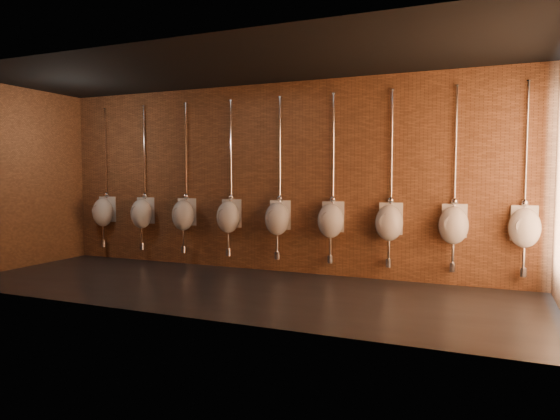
# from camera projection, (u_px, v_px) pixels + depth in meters

# --- Properties ---
(ground) EXTENTS (8.50, 8.50, 0.00)m
(ground) POSITION_uv_depth(u_px,v_px,m) (232.00, 289.00, 7.25)
(ground) COLOR black
(ground) RESTS_ON ground
(room_shell) EXTENTS (8.54, 3.04, 3.22)m
(room_shell) POSITION_uv_depth(u_px,v_px,m) (231.00, 150.00, 7.11)
(room_shell) COLOR black
(room_shell) RESTS_ON ground
(urinal_0) EXTENTS (0.48, 0.44, 2.72)m
(urinal_0) POSITION_uv_depth(u_px,v_px,m) (103.00, 212.00, 9.82)
(urinal_0) COLOR silver
(urinal_0) RESTS_ON ground
(urinal_1) EXTENTS (0.48, 0.44, 2.72)m
(urinal_1) POSITION_uv_depth(u_px,v_px,m) (142.00, 213.00, 9.45)
(urinal_1) COLOR silver
(urinal_1) RESTS_ON ground
(urinal_2) EXTENTS (0.48, 0.44, 2.72)m
(urinal_2) POSITION_uv_depth(u_px,v_px,m) (183.00, 215.00, 9.09)
(urinal_2) COLOR silver
(urinal_2) RESTS_ON ground
(urinal_3) EXTENTS (0.48, 0.44, 2.72)m
(urinal_3) POSITION_uv_depth(u_px,v_px,m) (228.00, 216.00, 8.73)
(urinal_3) COLOR silver
(urinal_3) RESTS_ON ground
(urinal_4) EXTENTS (0.48, 0.44, 2.72)m
(urinal_4) POSITION_uv_depth(u_px,v_px,m) (277.00, 218.00, 8.37)
(urinal_4) COLOR silver
(urinal_4) RESTS_ON ground
(urinal_5) EXTENTS (0.48, 0.44, 2.72)m
(urinal_5) POSITION_uv_depth(u_px,v_px,m) (331.00, 220.00, 8.00)
(urinal_5) COLOR silver
(urinal_5) RESTS_ON ground
(urinal_6) EXTENTS (0.48, 0.44, 2.72)m
(urinal_6) POSITION_uv_depth(u_px,v_px,m) (389.00, 222.00, 7.64)
(urinal_6) COLOR silver
(urinal_6) RESTS_ON ground
(urinal_7) EXTENTS (0.48, 0.44, 2.72)m
(urinal_7) POSITION_uv_depth(u_px,v_px,m) (454.00, 224.00, 7.28)
(urinal_7) COLOR silver
(urinal_7) RESTS_ON ground
(urinal_8) EXTENTS (0.48, 0.44, 2.72)m
(urinal_8) POSITION_uv_depth(u_px,v_px,m) (525.00, 227.00, 6.92)
(urinal_8) COLOR silver
(urinal_8) RESTS_ON ground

